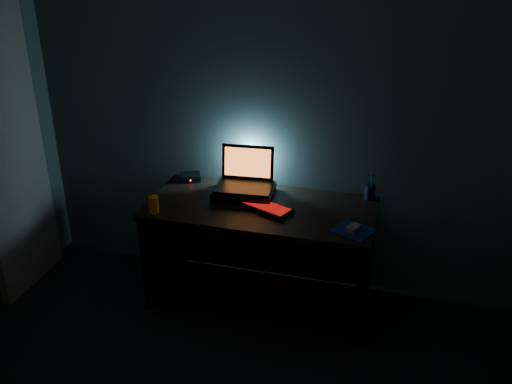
% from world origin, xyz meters
% --- Properties ---
extents(room, '(3.50, 4.00, 2.50)m').
position_xyz_m(room, '(0.00, 0.00, 1.25)').
color(room, black).
rests_on(room, ground).
extents(desk, '(1.50, 0.70, 0.75)m').
position_xyz_m(desk, '(0.00, 1.67, 0.49)').
color(desk, black).
rests_on(desk, ground).
extents(curtain, '(0.06, 0.65, 2.30)m').
position_xyz_m(curtain, '(-1.71, 1.42, 1.15)').
color(curtain, '#B0AB8C').
rests_on(curtain, ground).
extents(riser, '(0.42, 0.33, 0.06)m').
position_xyz_m(riser, '(-0.15, 1.74, 0.78)').
color(riser, black).
rests_on(riser, desk).
extents(laptop, '(0.40, 0.31, 0.26)m').
position_xyz_m(laptop, '(-0.15, 1.79, 0.87)').
color(laptop, black).
rests_on(laptop, riser).
extents(keyboard, '(0.48, 0.32, 0.03)m').
position_xyz_m(keyboard, '(-0.01, 1.61, 0.76)').
color(keyboard, black).
rests_on(keyboard, desk).
extents(mousepad, '(0.28, 0.27, 0.00)m').
position_xyz_m(mousepad, '(0.62, 1.44, 0.75)').
color(mousepad, '#0B1D4E').
rests_on(mousepad, desk).
extents(mouse, '(0.09, 0.11, 0.03)m').
position_xyz_m(mouse, '(0.62, 1.44, 0.77)').
color(mouse, gray).
rests_on(mouse, mousepad).
extents(pen_cup, '(0.08, 0.08, 0.10)m').
position_xyz_m(pen_cup, '(0.68, 1.92, 0.80)').
color(pen_cup, black).
rests_on(pen_cup, desk).
extents(juice_glass, '(0.08, 0.08, 0.11)m').
position_xyz_m(juice_glass, '(-0.64, 1.35, 0.81)').
color(juice_glass, orange).
rests_on(juice_glass, desk).
extents(router, '(0.18, 0.17, 0.05)m').
position_xyz_m(router, '(-0.60, 1.89, 0.77)').
color(router, black).
rests_on(router, desk).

